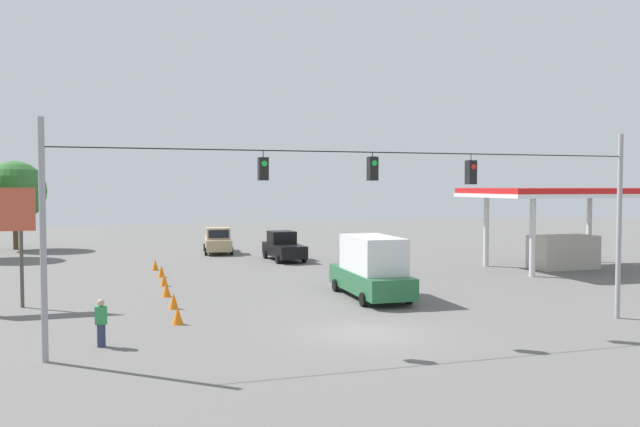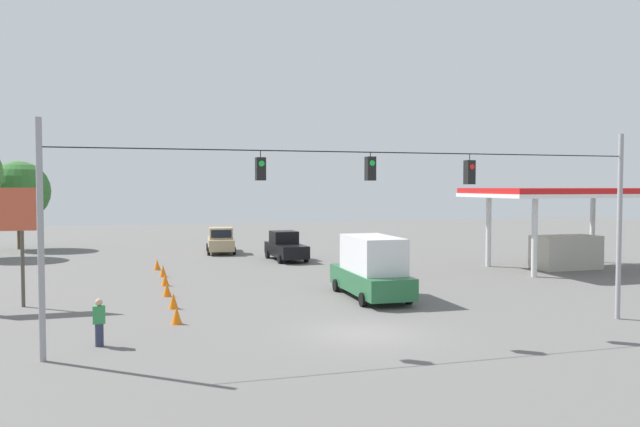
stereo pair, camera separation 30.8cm
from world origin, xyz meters
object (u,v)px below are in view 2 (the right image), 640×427
object	(u,v)px
sedan_grey_oncoming_far	(364,257)
traffic_cone_farthest	(157,265)
overhead_signal_span	(372,210)
traffic_cone_second	(173,301)
traffic_cone_third	(167,289)
gas_station	(566,210)
traffic_cone_fifth	(163,271)
pickup_truck_black_oncoming_deep	(286,247)
traffic_cone_nearest	(177,315)
pickup_truck_tan_withflow_deep	(221,241)
box_truck_green_crossing_near	(371,268)
tree_horizon_right	(19,191)
traffic_cone_fourth	(165,279)
pedestrian	(99,323)

from	to	relation	value
sedan_grey_oncoming_far	traffic_cone_farthest	bearing A→B (deg)	-23.06
overhead_signal_span	traffic_cone_second	world-z (taller)	overhead_signal_span
traffic_cone_third	traffic_cone_second	bearing A→B (deg)	92.13
traffic_cone_second	gas_station	distance (m)	26.72
sedan_grey_oncoming_far	traffic_cone_fifth	size ratio (longest dim) A/B	6.13
pickup_truck_black_oncoming_deep	gas_station	bearing A→B (deg)	149.03
traffic_cone_nearest	traffic_cone_fifth	size ratio (longest dim) A/B	1.00
overhead_signal_span	pickup_truck_tan_withflow_deep	bearing A→B (deg)	-87.14
gas_station	box_truck_green_crossing_near	bearing A→B (deg)	21.47
sedan_grey_oncoming_far	tree_horizon_right	size ratio (longest dim) A/B	0.57
overhead_signal_span	traffic_cone_fourth	size ratio (longest dim) A/B	31.12
pickup_truck_black_oncoming_deep	traffic_cone_fourth	distance (m)	13.30
traffic_cone_farthest	pickup_truck_tan_withflow_deep	bearing A→B (deg)	-120.10
pickup_truck_black_oncoming_deep	tree_horizon_right	size ratio (longest dim) A/B	0.69
traffic_cone_nearest	traffic_cone_third	distance (m)	6.47
gas_station	traffic_cone_nearest	bearing A→B (deg)	20.37
traffic_cone_fourth	pedestrian	distance (m)	12.95
box_truck_green_crossing_near	traffic_cone_nearest	distance (m)	10.10
traffic_cone_second	traffic_cone_fourth	world-z (taller)	same
traffic_cone_third	pedestrian	xyz separation A→B (m)	(2.69, 9.22, 0.46)
sedan_grey_oncoming_far	pedestrian	xyz separation A→B (m)	(14.99, 14.14, -0.20)
sedan_grey_oncoming_far	traffic_cone_third	distance (m)	13.26
traffic_cone_fourth	traffic_cone_farthest	distance (m)	6.79
box_truck_green_crossing_near	tree_horizon_right	xyz separation A→B (m)	(20.67, -30.70, 3.54)
traffic_cone_third	box_truck_green_crossing_near	bearing A→B (deg)	161.08
pickup_truck_tan_withflow_deep	overhead_signal_span	bearing A→B (deg)	92.86
traffic_cone_farthest	gas_station	bearing A→B (deg)	164.69
pickup_truck_tan_withflow_deep	sedan_grey_oncoming_far	xyz separation A→B (m)	(-7.08, 14.51, 0.04)
traffic_cone_fourth	pedestrian	xyz separation A→B (m)	(2.76, 12.65, 0.46)
traffic_cone_fifth	tree_horizon_right	xyz separation A→B (m)	(11.18, -20.45, 4.68)
pickup_truck_tan_withflow_deep	traffic_cone_second	size ratio (longest dim) A/B	7.74
traffic_cone_second	traffic_cone_farthest	xyz separation A→B (m)	(0.26, -13.46, 0.00)
traffic_cone_nearest	tree_horizon_right	world-z (taller)	tree_horizon_right
overhead_signal_span	tree_horizon_right	distance (m)	42.03
traffic_cone_farthest	pedestrian	distance (m)	19.61
box_truck_green_crossing_near	traffic_cone_fourth	world-z (taller)	box_truck_green_crossing_near
traffic_cone_third	traffic_cone_fifth	bearing A→B (deg)	-90.83
traffic_cone_second	traffic_cone_fourth	xyz separation A→B (m)	(0.06, -6.68, 0.00)
pickup_truck_tan_withflow_deep	pedestrian	xyz separation A→B (m)	(7.90, 28.66, -0.16)
traffic_cone_fifth	box_truck_green_crossing_near	bearing A→B (deg)	132.77
pickup_truck_tan_withflow_deep	traffic_cone_third	size ratio (longest dim) A/B	7.74
gas_station	traffic_cone_fifth	bearing A→B (deg)	-8.54
traffic_cone_second	tree_horizon_right	world-z (taller)	tree_horizon_right
tree_horizon_right	pickup_truck_tan_withflow_deep	bearing A→B (deg)	153.89
overhead_signal_span	traffic_cone_fifth	bearing A→B (deg)	-69.45
traffic_cone_nearest	pedestrian	xyz separation A→B (m)	(2.76, 2.76, 0.46)
tree_horizon_right	sedan_grey_oncoming_far	bearing A→B (deg)	136.10
traffic_cone_fourth	traffic_cone_farthest	size ratio (longest dim) A/B	1.00
traffic_cone_nearest	traffic_cone_fourth	distance (m)	9.89
sedan_grey_oncoming_far	traffic_cone_fourth	size ratio (longest dim) A/B	6.13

